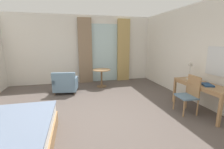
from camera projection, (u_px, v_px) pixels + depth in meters
ground at (97, 120)px, 3.77m from camera, size 6.71×7.79×0.10m
wall_back at (83, 50)px, 6.91m from camera, size 6.31×0.12×2.88m
wall_right at (211, 55)px, 4.22m from camera, size 0.12×7.39×2.88m
balcony_glass_door at (104, 53)px, 7.10m from camera, size 1.28×0.02×2.53m
curtain_panel_left at (85, 51)px, 6.77m from camera, size 0.58×0.10×2.76m
curtain_panel_right at (123, 51)px, 7.19m from camera, size 0.56×0.10×2.76m
writing_desk at (202, 87)px, 4.03m from camera, size 0.56×1.56×0.75m
desk_chair at (189, 93)px, 4.00m from camera, size 0.44×0.51×0.96m
desk_lamp at (190, 67)px, 4.50m from camera, size 0.25×0.25×0.53m
closed_book at (207, 85)px, 3.83m from camera, size 0.31×0.38×0.04m
armchair_by_window at (66, 84)px, 5.55m from camera, size 0.87×0.82×0.78m
round_cafe_table at (102, 74)px, 6.30m from camera, size 0.71×0.71×0.70m
wall_mirror at (216, 61)px, 3.97m from camera, size 0.02×0.56×0.72m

